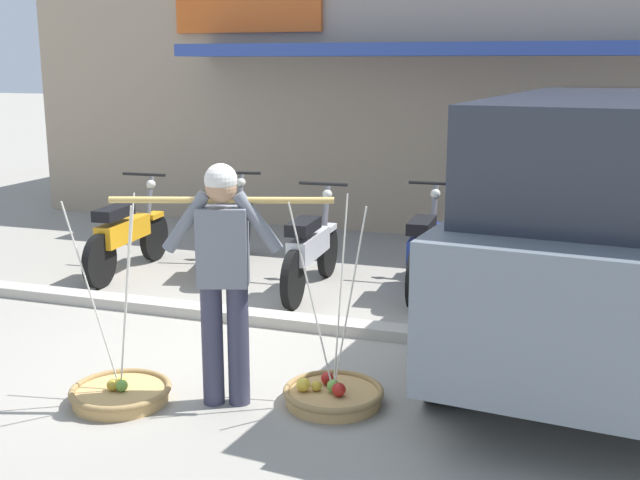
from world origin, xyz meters
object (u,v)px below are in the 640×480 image
fruit_vendor (223,269)px  motorcycle_third_in_row (311,250)px  motorcycle_nearest_shop (126,235)px  parked_truck (616,219)px  motorcycle_end_of_row (425,249)px  motorcycle_second_in_row (231,232)px  fruit_basket_left_side (333,394)px  fruit_basket_right_side (121,392)px

fruit_vendor → motorcycle_third_in_row: fruit_vendor is taller
motorcycle_nearest_shop → parked_truck: 5.22m
motorcycle_third_in_row → motorcycle_end_of_row: bearing=21.2°
motorcycle_nearest_shop → motorcycle_second_in_row: same height
motorcycle_nearest_shop → motorcycle_second_in_row: bearing=24.9°
fruit_basket_left_side → parked_truck: 2.67m
fruit_vendor → fruit_basket_right_side: (-0.71, -0.23, -0.90)m
motorcycle_end_of_row → parked_truck: size_ratio=0.37×
fruit_basket_right_side → motorcycle_second_in_row: (-0.79, 3.51, 0.38)m
fruit_vendor → parked_truck: parked_truck is taller
fruit_vendor → motorcycle_second_in_row: 3.64m
fruit_basket_left_side → fruit_basket_right_side: size_ratio=1.00×
fruit_basket_left_side → parked_truck: (1.82, 1.63, 1.06)m
fruit_vendor → motorcycle_second_in_row: fruit_vendor is taller
fruit_basket_left_side → motorcycle_second_in_row: (-2.21, 3.05, 0.38)m
motorcycle_third_in_row → motorcycle_end_of_row: (1.11, 0.43, 0.00)m
motorcycle_second_in_row → fruit_vendor: bearing=-65.3°
motorcycle_second_in_row → motorcycle_end_of_row: same height
fruit_vendor → motorcycle_second_in_row: (-1.50, 3.27, -0.52)m
fruit_basket_right_side → parked_truck: 4.01m
fruit_basket_left_side → motorcycle_nearest_shop: (-3.27, 2.55, 0.38)m
motorcycle_end_of_row → parked_truck: parked_truck is taller
motorcycle_second_in_row → fruit_basket_left_side: bearing=-54.0°
motorcycle_second_in_row → parked_truck: parked_truck is taller
motorcycle_third_in_row → motorcycle_nearest_shop: bearing=179.8°
motorcycle_third_in_row → fruit_basket_right_side: bearing=-96.7°
motorcycle_second_in_row → motorcycle_end_of_row: bearing=-1.8°
fruit_basket_left_side → motorcycle_third_in_row: fruit_basket_left_side is taller
fruit_basket_right_side → parked_truck: parked_truck is taller
parked_truck → fruit_basket_right_side: bearing=-147.2°
motorcycle_nearest_shop → motorcycle_end_of_row: 3.33m
fruit_vendor → fruit_basket_right_side: fruit_vendor is taller
fruit_vendor → motorcycle_nearest_shop: fruit_vendor is taller
motorcycle_third_in_row → parked_truck: (2.90, -0.91, 0.68)m
fruit_vendor → motorcycle_third_in_row: (-0.36, 2.77, -0.52)m
fruit_basket_right_side → motorcycle_end_of_row: (1.46, 3.43, 0.38)m
fruit_vendor → motorcycle_nearest_shop: bearing=132.6°
motorcycle_nearest_shop → motorcycle_third_in_row: (2.20, -0.01, 0.00)m
fruit_basket_right_side → motorcycle_second_in_row: 3.61m
motorcycle_second_in_row → parked_truck: size_ratio=0.36×
fruit_basket_left_side → fruit_basket_right_side: 1.50m
fruit_vendor → motorcycle_end_of_row: bearing=76.9°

